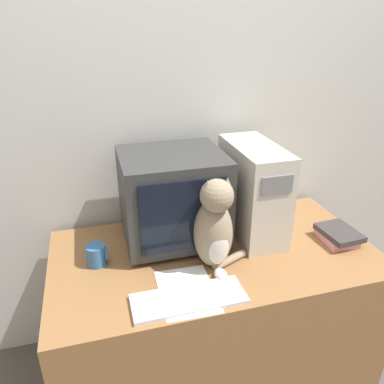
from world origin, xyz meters
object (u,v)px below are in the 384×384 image
at_px(crt_monitor, 173,197).
at_px(pen, 157,291).
at_px(mug, 97,255).
at_px(book_stack, 338,235).
at_px(computer_tower, 253,190).
at_px(keyboard, 189,299).
at_px(cat, 214,228).

bearing_deg(crt_monitor, pen, -112.96).
bearing_deg(pen, mug, 130.68).
distance_m(crt_monitor, book_stack, 0.80).
bearing_deg(pen, computer_tower, 31.56).
bearing_deg(computer_tower, keyboard, -136.16).
bearing_deg(pen, keyboard, -39.57).
xyz_separation_m(keyboard, cat, (0.16, 0.19, 0.17)).
bearing_deg(mug, computer_tower, 6.07).
relative_size(computer_tower, mug, 4.86).
height_order(cat, book_stack, cat).
distance_m(keyboard, mug, 0.46).
xyz_separation_m(crt_monitor, computer_tower, (0.38, -0.03, 0.00)).
bearing_deg(pen, book_stack, 8.09).
bearing_deg(mug, crt_monitor, 16.42).
relative_size(keyboard, cat, 1.04).
distance_m(crt_monitor, pen, 0.44).
bearing_deg(computer_tower, mug, -173.93).
bearing_deg(keyboard, mug, 133.51).
distance_m(book_stack, mug, 1.11).
height_order(cat, mug, cat).
xyz_separation_m(cat, book_stack, (0.63, 0.02, -0.15)).
bearing_deg(book_stack, cat, -177.77).
bearing_deg(book_stack, mug, 173.79).
bearing_deg(mug, keyboard, -46.49).
xyz_separation_m(cat, pen, (-0.26, -0.10, -0.18)).
relative_size(keyboard, book_stack, 2.09).
height_order(book_stack, pen, book_stack).
bearing_deg(cat, computer_tower, 39.31).
relative_size(computer_tower, book_stack, 2.18).
relative_size(crt_monitor, pen, 3.22).
xyz_separation_m(book_stack, pen, (-0.89, -0.13, -0.03)).
bearing_deg(keyboard, pen, 140.43).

